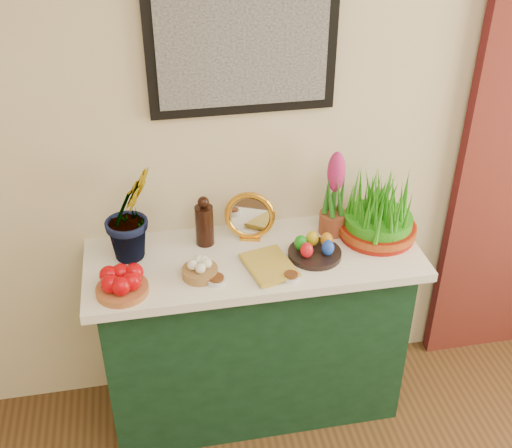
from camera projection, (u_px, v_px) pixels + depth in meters
The scene contains 13 objects.
sideboard at pixel (254, 337), 2.93m from camera, with size 1.30×0.45×0.85m, color #143722.
tablecloth at pixel (254, 258), 2.69m from camera, with size 1.40×0.55×0.04m, color silver.
hyacinth_green at pixel (128, 200), 2.53m from camera, with size 0.27×0.23×0.53m, color #25701B.
apple_bowl at pixel (122, 284), 2.44m from camera, with size 0.26×0.26×0.10m.
garlic_basket at pixel (200, 269), 2.53m from camera, with size 0.15×0.15×0.08m.
vinegar_cruet at pixel (204, 223), 2.69m from camera, with size 0.08×0.08×0.23m.
mirror at pixel (250, 216), 2.73m from camera, with size 0.22×0.10×0.22m.
book at pixel (249, 270), 2.56m from camera, with size 0.16×0.23×0.03m, color gold.
spice_dish_left at pixel (216, 280), 2.51m from camera, with size 0.07×0.07×0.03m.
spice_dish_right at pixel (291, 277), 2.53m from camera, with size 0.07×0.07×0.03m.
egg_plate at pixel (315, 249), 2.65m from camera, with size 0.28×0.28×0.09m.
hyacinth_pink at pixel (334, 197), 2.73m from camera, with size 0.12×0.12×0.39m.
wheatgrass_sabzeh at pixel (379, 212), 2.73m from camera, with size 0.34×0.34×0.28m.
Camera 1 is at (-0.58, -0.15, 2.44)m, focal length 45.00 mm.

